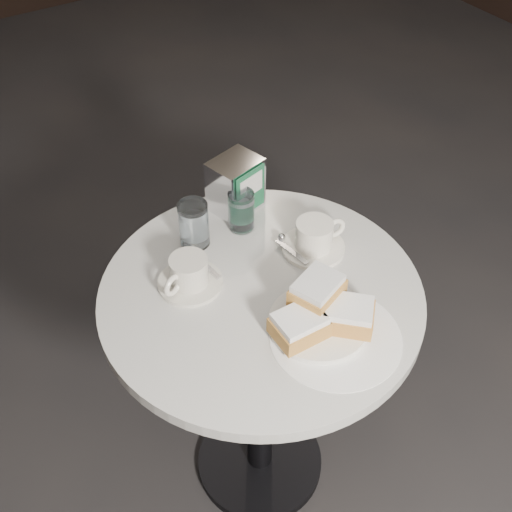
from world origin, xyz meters
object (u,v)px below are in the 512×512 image
object	(u,v)px
water_glass_left	(194,225)
napkin_dispenser	(236,185)
beignet_plate	(320,314)
coffee_cup_right	(314,238)
cafe_table	(261,347)
water_glass_right	(241,211)
coffee_cup_left	(189,274)

from	to	relation	value
water_glass_left	napkin_dispenser	distance (m)	0.16
beignet_plate	coffee_cup_right	bearing A→B (deg)	56.29
cafe_table	beignet_plate	distance (m)	0.28
cafe_table	water_glass_right	world-z (taller)	water_glass_right
beignet_plate	water_glass_left	distance (m)	0.37
cafe_table	coffee_cup_right	xyz separation A→B (m)	(0.17, 0.04, 0.23)
coffee_cup_right	napkin_dispenser	size ratio (longest dim) A/B	1.21
coffee_cup_left	water_glass_left	size ratio (longest dim) A/B	1.66
beignet_plate	coffee_cup_left	size ratio (longest dim) A/B	1.41
beignet_plate	napkin_dispenser	world-z (taller)	napkin_dispenser
cafe_table	beignet_plate	xyz separation A→B (m)	(0.04, -0.15, 0.23)
coffee_cup_left	water_glass_right	size ratio (longest dim) A/B	1.85
cafe_table	napkin_dispenser	xyz separation A→B (m)	(0.10, 0.27, 0.27)
napkin_dispenser	beignet_plate	bearing A→B (deg)	-112.19
water_glass_left	water_glass_right	world-z (taller)	water_glass_left
coffee_cup_left	water_glass_left	distance (m)	0.14
cafe_table	water_glass_left	distance (m)	0.33
beignet_plate	water_glass_right	distance (m)	0.35
beignet_plate	napkin_dispenser	bearing A→B (deg)	81.93
coffee_cup_left	napkin_dispenser	distance (m)	0.28
coffee_cup_left	napkin_dispenser	xyz separation A→B (m)	(0.22, 0.17, 0.04)
beignet_plate	water_glass_right	xyz separation A→B (m)	(0.03, 0.35, 0.01)
coffee_cup_left	napkin_dispenser	size ratio (longest dim) A/B	1.36
coffee_cup_right	water_glass_left	bearing A→B (deg)	150.33
water_glass_left	napkin_dispenser	xyz separation A→B (m)	(0.15, 0.06, 0.01)
water_glass_right	napkin_dispenser	distance (m)	0.08
beignet_plate	coffee_cup_right	xyz separation A→B (m)	(0.13, 0.19, -0.00)
beignet_plate	water_glass_right	world-z (taller)	same
coffee_cup_right	water_glass_left	distance (m)	0.27
coffee_cup_right	napkin_dispenser	world-z (taller)	napkin_dispenser
cafe_table	coffee_cup_left	distance (m)	0.28
coffee_cup_right	water_glass_right	bearing A→B (deg)	130.23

